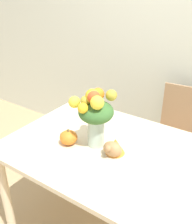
% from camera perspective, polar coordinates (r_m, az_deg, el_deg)
% --- Properties ---
extents(wall_back, '(8.00, 0.06, 2.70)m').
position_cam_1_polar(wall_back, '(2.39, 18.13, 18.21)').
color(wall_back, silver).
rests_on(wall_back, ground_plane).
extents(dining_table, '(1.25, 0.92, 0.74)m').
position_cam_1_polar(dining_table, '(1.69, 2.72, -10.44)').
color(dining_table, beige).
rests_on(dining_table, ground_plane).
extents(flower_vase, '(0.25, 0.24, 0.37)m').
position_cam_1_polar(flower_vase, '(1.54, -0.19, -0.14)').
color(flower_vase, '#B2CCBC').
rests_on(flower_vase, dining_table).
extents(pumpkin, '(0.11, 0.11, 0.10)m').
position_cam_1_polar(pumpkin, '(1.65, -5.99, -5.52)').
color(pumpkin, orange).
rests_on(pumpkin, dining_table).
extents(turkey_figurine, '(0.12, 0.16, 0.10)m').
position_cam_1_polar(turkey_figurine, '(1.55, 3.95, -7.65)').
color(turkey_figurine, '#A87A4C').
rests_on(turkey_figurine, dining_table).
extents(dining_chair_near_window, '(0.45, 0.45, 0.88)m').
position_cam_1_polar(dining_chair_near_window, '(2.34, 17.49, -5.16)').
color(dining_chair_near_window, '#9E7A56').
rests_on(dining_chair_near_window, ground_plane).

